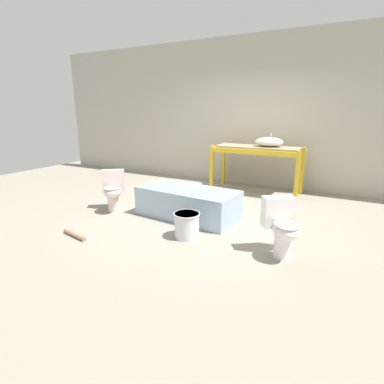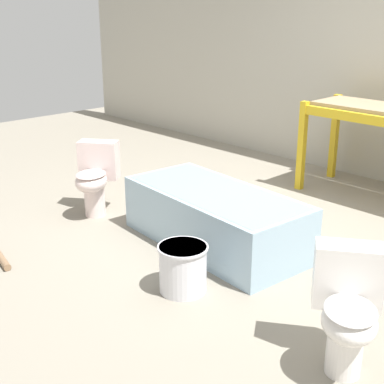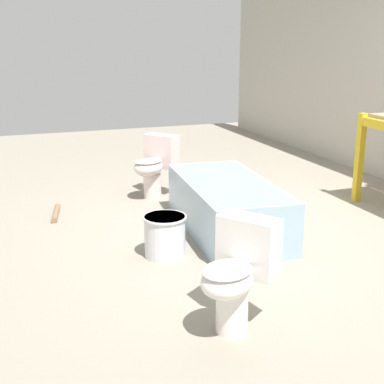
% 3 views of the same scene
% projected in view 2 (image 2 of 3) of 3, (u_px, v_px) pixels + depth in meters
% --- Properties ---
extents(ground_plane, '(12.00, 12.00, 0.00)m').
position_uv_depth(ground_plane, '(260.00, 232.00, 4.71)').
color(ground_plane, gray).
extents(bathtub_main, '(1.66, 0.87, 0.46)m').
position_uv_depth(bathtub_main, '(215.00, 214.00, 4.40)').
color(bathtub_main, '#99B7CC').
rests_on(bathtub_main, ground_plane).
extents(toilet_near, '(0.56, 0.61, 0.68)m').
position_uv_depth(toilet_near, '(348.00, 307.00, 2.84)').
color(toilet_near, white).
rests_on(toilet_near, ground_plane).
extents(toilet_far, '(0.57, 0.61, 0.68)m').
position_uv_depth(toilet_far, '(95.00, 176.00, 5.02)').
color(toilet_far, silver).
rests_on(toilet_far, ground_plane).
extents(bucket_white, '(0.35, 0.35, 0.34)m').
position_uv_depth(bucket_white, '(183.00, 267.00, 3.70)').
color(bucket_white, silver).
rests_on(bucket_white, ground_plane).
extents(loose_pipe, '(0.47, 0.14, 0.06)m').
position_uv_depth(loose_pipe, '(0.00, 256.00, 4.20)').
color(loose_pipe, '#8C6B4C').
rests_on(loose_pipe, ground_plane).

